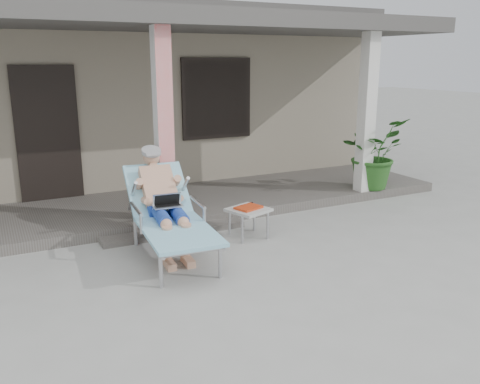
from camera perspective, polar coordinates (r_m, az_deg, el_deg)
ground at (r=5.46m, az=-0.77°, el=-10.56°), size 60.00×60.00×0.00m
house at (r=11.17m, az=-15.75°, el=10.73°), size 10.40×5.40×3.30m
porch_deck at (r=8.07m, az=-10.10°, el=-1.77°), size 10.00×2.00×0.15m
porch_overhang at (r=7.71m, az=-10.92°, el=17.84°), size 10.00×2.30×2.85m
porch_step at (r=7.04m, az=-7.37°, el=-4.45°), size 2.00×0.30×0.07m
lounger at (r=6.21m, az=-8.34°, el=0.36°), size 0.90×2.06×1.31m
side_table at (r=6.79m, az=0.95°, el=-2.18°), size 0.61×0.61×0.43m
potted_palm at (r=9.08m, az=14.70°, el=4.21°), size 1.33×1.23×1.21m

